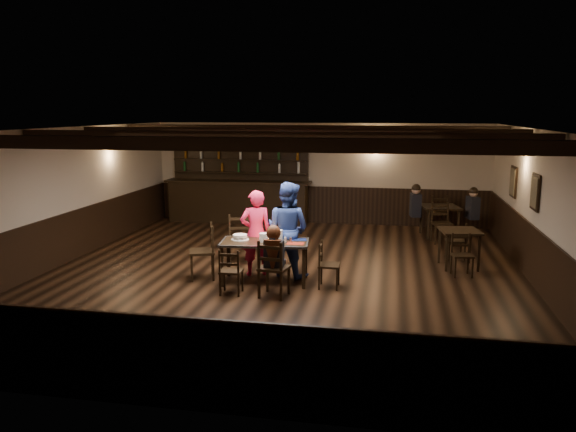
% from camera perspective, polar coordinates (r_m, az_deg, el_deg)
% --- Properties ---
extents(ground, '(10.00, 10.00, 0.00)m').
position_cam_1_polar(ground, '(10.63, -0.49, -5.87)').
color(ground, black).
rests_on(ground, ground).
extents(room_shell, '(9.02, 10.02, 2.71)m').
position_cam_1_polar(room_shell, '(10.31, -0.42, 3.53)').
color(room_shell, '#BAAD9A').
rests_on(room_shell, ground).
extents(dining_table, '(1.62, 0.93, 0.75)m').
position_cam_1_polar(dining_table, '(9.96, -2.38, -3.03)').
color(dining_table, black).
rests_on(dining_table, ground).
extents(chair_near_left, '(0.38, 0.36, 0.78)m').
position_cam_1_polar(chair_near_left, '(9.36, -5.90, -5.32)').
color(chair_near_left, black).
rests_on(chair_near_left, ground).
extents(chair_near_right, '(0.52, 0.50, 0.97)m').
position_cam_1_polar(chair_near_right, '(9.15, -1.62, -4.95)').
color(chair_near_right, black).
rests_on(chair_near_right, ground).
extents(chair_end_left, '(0.58, 0.60, 1.01)m').
position_cam_1_polar(chair_end_left, '(10.31, -8.27, -3.12)').
color(chair_end_left, black).
rests_on(chair_end_left, ground).
extents(chair_end_right, '(0.36, 0.38, 0.80)m').
position_cam_1_polar(chair_end_right, '(9.73, 3.80, -4.60)').
color(chair_end_right, black).
rests_on(chair_end_right, ground).
extents(chair_far_pushed, '(0.55, 0.54, 0.96)m').
position_cam_1_polar(chair_far_pushed, '(11.38, -4.97, -1.89)').
color(chair_far_pushed, black).
rests_on(chair_far_pushed, ground).
extents(woman_pink, '(0.69, 0.58, 1.60)m').
position_cam_1_polar(woman_pink, '(10.39, -3.28, -1.73)').
color(woman_pink, '#EE2843').
rests_on(woman_pink, ground).
extents(man_blue, '(1.03, 0.93, 1.75)m').
position_cam_1_polar(man_blue, '(10.31, -0.03, -1.36)').
color(man_blue, navy).
rests_on(man_blue, ground).
extents(seated_person, '(0.32, 0.47, 0.77)m').
position_cam_1_polar(seated_person, '(9.14, -1.46, -3.39)').
color(seated_person, black).
rests_on(seated_person, ground).
extents(cake, '(0.32, 0.32, 0.10)m').
position_cam_1_polar(cake, '(10.07, -4.89, -2.17)').
color(cake, white).
rests_on(cake, dining_table).
extents(plate_stack_a, '(0.16, 0.16, 0.15)m').
position_cam_1_polar(plate_stack_a, '(9.89, -2.47, -2.17)').
color(plate_stack_a, white).
rests_on(plate_stack_a, dining_table).
extents(plate_stack_b, '(0.16, 0.16, 0.19)m').
position_cam_1_polar(plate_stack_b, '(9.98, -1.01, -1.94)').
color(plate_stack_b, white).
rests_on(plate_stack_b, dining_table).
extents(tea_light, '(0.04, 0.04, 0.06)m').
position_cam_1_polar(tea_light, '(10.02, -2.02, -2.32)').
color(tea_light, '#A5A8AD').
rests_on(tea_light, dining_table).
extents(salt_shaker, '(0.04, 0.04, 0.10)m').
position_cam_1_polar(salt_shaker, '(9.84, -0.28, -2.41)').
color(salt_shaker, silver).
rests_on(salt_shaker, dining_table).
extents(pepper_shaker, '(0.04, 0.04, 0.09)m').
position_cam_1_polar(pepper_shaker, '(9.84, 0.27, -2.41)').
color(pepper_shaker, '#A5A8AD').
rests_on(pepper_shaker, dining_table).
extents(drink_glass, '(0.07, 0.07, 0.11)m').
position_cam_1_polar(drink_glass, '(10.05, -0.74, -2.09)').
color(drink_glass, silver).
rests_on(drink_glass, dining_table).
extents(menu_red, '(0.31, 0.22, 0.00)m').
position_cam_1_polar(menu_red, '(9.76, 0.76, -2.79)').
color(menu_red, maroon).
rests_on(menu_red, dining_table).
extents(menu_blue, '(0.34, 0.27, 0.00)m').
position_cam_1_polar(menu_blue, '(10.05, 1.01, -2.40)').
color(menu_blue, '#0D1945').
rests_on(menu_blue, dining_table).
extents(bar_counter, '(3.99, 0.70, 2.20)m').
position_cam_1_polar(bar_counter, '(15.46, -5.03, 2.08)').
color(bar_counter, black).
rests_on(bar_counter, ground).
extents(back_table_a, '(0.84, 0.84, 0.75)m').
position_cam_1_polar(back_table_a, '(11.40, 17.02, -1.88)').
color(back_table_a, black).
rests_on(back_table_a, ground).
extents(back_table_b, '(1.02, 1.02, 0.75)m').
position_cam_1_polar(back_table_b, '(14.08, 15.16, 0.59)').
color(back_table_b, black).
rests_on(back_table_b, ground).
extents(bg_patron_left, '(0.28, 0.41, 0.80)m').
position_cam_1_polar(bg_patron_left, '(14.06, 12.84, 1.57)').
color(bg_patron_left, black).
rests_on(bg_patron_left, ground).
extents(bg_patron_right, '(0.31, 0.41, 0.77)m').
position_cam_1_polar(bg_patron_right, '(14.09, 18.28, 1.25)').
color(bg_patron_right, black).
rests_on(bg_patron_right, ground).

